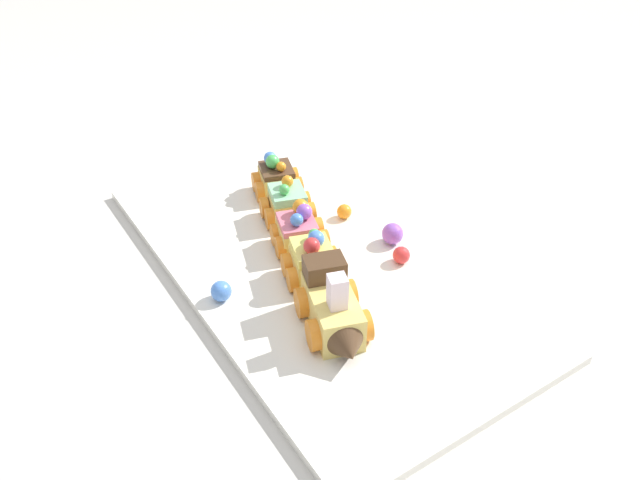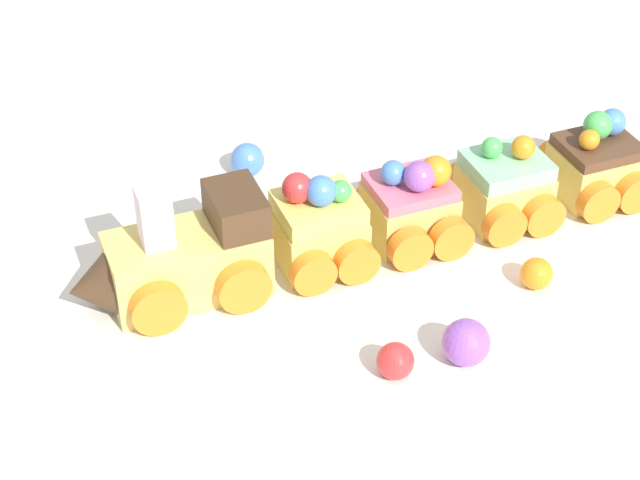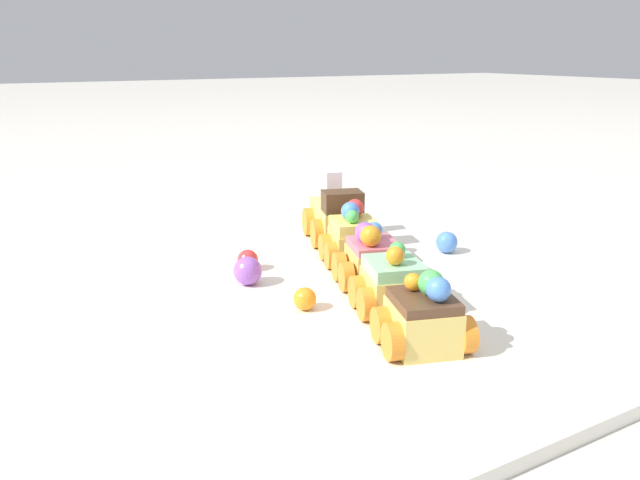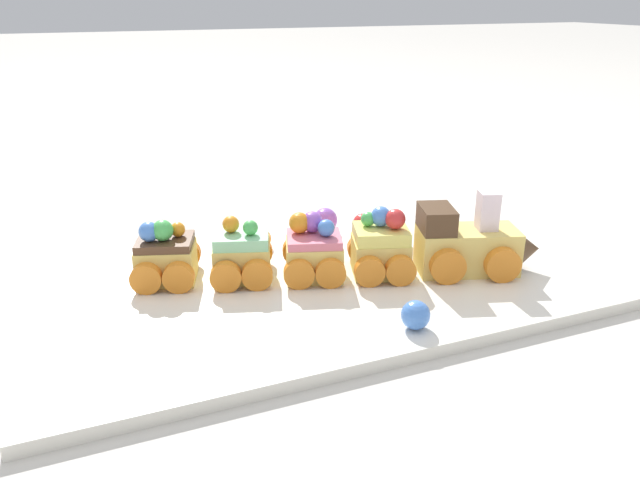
# 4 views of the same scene
# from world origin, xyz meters

# --- Properties ---
(ground_plane) EXTENTS (10.00, 10.00, 0.00)m
(ground_plane) POSITION_xyz_m (0.00, 0.00, 0.00)
(ground_plane) COLOR beige
(display_board) EXTENTS (0.63, 0.33, 0.01)m
(display_board) POSITION_xyz_m (0.00, 0.00, 0.01)
(display_board) COLOR white
(display_board) RESTS_ON ground_plane
(cake_train_locomotive) EXTENTS (0.14, 0.10, 0.09)m
(cake_train_locomotive) POSITION_xyz_m (0.13, -0.05, 0.04)
(cake_train_locomotive) COLOR #EACC66
(cake_train_locomotive) RESTS_ON display_board
(cake_car_lemon) EXTENTS (0.08, 0.09, 0.07)m
(cake_car_lemon) POSITION_xyz_m (0.03, -0.02, 0.04)
(cake_car_lemon) COLOR #EACC66
(cake_car_lemon) RESTS_ON display_board
(cake_car_strawberry) EXTENTS (0.08, 0.09, 0.07)m
(cake_car_strawberry) POSITION_xyz_m (-0.03, 0.00, 0.04)
(cake_car_strawberry) COLOR #EACC66
(cake_car_strawberry) RESTS_ON display_board
(cake_car_mint) EXTENTS (0.08, 0.09, 0.07)m
(cake_car_mint) POSITION_xyz_m (-0.10, 0.03, 0.04)
(cake_car_mint) COLOR #EACC66
(cake_car_mint) RESTS_ON display_board
(cake_car_chocolate) EXTENTS (0.08, 0.09, 0.07)m
(cake_car_chocolate) POSITION_xyz_m (-0.17, 0.05, 0.04)
(cake_car_chocolate) COLOR #EACC66
(cake_car_chocolate) RESTS_ON display_board
(gumball_purple) EXTENTS (0.03, 0.03, 0.03)m
(gumball_purple) POSITION_xyz_m (0.03, 0.11, 0.03)
(gumball_purple) COLOR #9956C6
(gumball_purple) RESTS_ON display_board
(gumball_orange) EXTENTS (0.02, 0.02, 0.02)m
(gumball_orange) POSITION_xyz_m (-0.06, 0.10, 0.02)
(gumball_orange) COLOR orange
(gumball_orange) RESTS_ON display_board
(gumball_red) EXTENTS (0.02, 0.02, 0.02)m
(gumball_red) POSITION_xyz_m (0.07, 0.10, 0.02)
(gumball_red) COLOR red
(gumball_red) RESTS_ON display_board
(gumball_blue) EXTENTS (0.03, 0.03, 0.03)m
(gumball_blue) POSITION_xyz_m (0.01, -0.13, 0.02)
(gumball_blue) COLOR #4C84E0
(gumball_blue) RESTS_ON display_board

